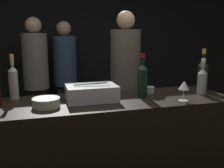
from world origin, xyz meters
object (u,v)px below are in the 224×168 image
object	(u,v)px
bowl_white	(46,102)
rose_wine_bottle	(13,81)
candle_votive	(150,90)
white_wine_bottle	(202,80)
wine_glass	(184,86)
ice_bin_with_bottles	(91,92)
person_in_hoodie	(65,73)
person_blond_tee	(125,79)
red_wine_bottle_burgundy	(142,79)
champagne_bottle	(203,74)
person_grey_polo	(36,75)

from	to	relation	value
bowl_white	rose_wine_bottle	world-z (taller)	rose_wine_bottle
candle_votive	white_wine_bottle	distance (m)	0.46
wine_glass	ice_bin_with_bottles	bearing A→B (deg)	162.57
bowl_white	person_in_hoodie	world-z (taller)	person_in_hoodie
person_blond_tee	red_wine_bottle_burgundy	bearing A→B (deg)	-8.48
person_in_hoodie	ice_bin_with_bottles	bearing A→B (deg)	-51.29
bowl_white	person_blond_tee	xyz separation A→B (m)	(0.93, 0.99, -0.05)
candle_votive	wine_glass	bearing A→B (deg)	-67.68
champagne_bottle	person_in_hoodie	world-z (taller)	person_in_hoodie
white_wine_bottle	bowl_white	bearing A→B (deg)	-178.33
ice_bin_with_bottles	rose_wine_bottle	world-z (taller)	rose_wine_bottle
wine_glass	champagne_bottle	distance (m)	0.49
rose_wine_bottle	person_in_hoodie	size ratio (longest dim) A/B	0.21
wine_glass	red_wine_bottle_burgundy	size ratio (longest dim) A/B	0.44
wine_glass	person_grey_polo	world-z (taller)	person_grey_polo
ice_bin_with_bottles	person_grey_polo	distance (m)	1.68
person_in_hoodie	wine_glass	bearing A→B (deg)	-33.08
ice_bin_with_bottles	wine_glass	world-z (taller)	wine_glass
ice_bin_with_bottles	person_blond_tee	xyz separation A→B (m)	(0.59, 0.89, -0.08)
wine_glass	person_in_hoodie	world-z (taller)	person_in_hoodie
champagne_bottle	person_blond_tee	distance (m)	0.96
bowl_white	person_in_hoodie	distance (m)	1.97
ice_bin_with_bottles	champagne_bottle	size ratio (longest dim) A/B	1.03
bowl_white	wine_glass	distance (m)	1.05
candle_votive	person_blond_tee	bearing A→B (deg)	87.68
ice_bin_with_bottles	red_wine_bottle_burgundy	world-z (taller)	red_wine_bottle_burgundy
person_in_hoodie	person_grey_polo	world-z (taller)	person_grey_polo
candle_votive	person_grey_polo	distance (m)	1.81
candle_votive	rose_wine_bottle	world-z (taller)	rose_wine_bottle
person_in_hoodie	person_blond_tee	bearing A→B (deg)	-19.53
candle_votive	red_wine_bottle_burgundy	world-z (taller)	red_wine_bottle_burgundy
red_wine_bottle_burgundy	person_grey_polo	distance (m)	1.85
candle_votive	champagne_bottle	distance (m)	0.53
white_wine_bottle	person_blond_tee	size ratio (longest dim) A/B	0.17
bowl_white	candle_votive	xyz separation A→B (m)	(0.90, 0.20, -0.01)
wine_glass	rose_wine_bottle	distance (m)	1.35
rose_wine_bottle	person_in_hoodie	distance (m)	1.75
rose_wine_bottle	person_grey_polo	xyz separation A→B (m)	(0.15, 1.41, -0.18)
person_grey_polo	bowl_white	bearing A→B (deg)	75.56
bowl_white	rose_wine_bottle	distance (m)	0.40
champagne_bottle	person_in_hoodie	size ratio (longest dim) A/B	0.22
bowl_white	person_grey_polo	size ratio (longest dim) A/B	0.11
rose_wine_bottle	person_grey_polo	world-z (taller)	person_grey_polo
bowl_white	white_wine_bottle	size ratio (longest dim) A/B	0.64
wine_glass	person_grey_polo	xyz separation A→B (m)	(-1.13, 1.84, -0.16)
rose_wine_bottle	person_in_hoodie	bearing A→B (deg)	71.17
ice_bin_with_bottles	candle_votive	world-z (taller)	ice_bin_with_bottles
candle_votive	red_wine_bottle_burgundy	bearing A→B (deg)	-137.68
ice_bin_with_bottles	person_blond_tee	distance (m)	1.07
wine_glass	white_wine_bottle	world-z (taller)	white_wine_bottle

